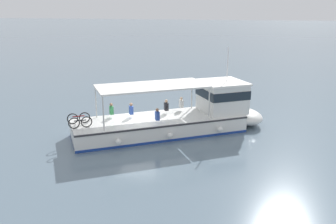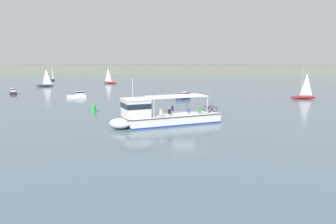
# 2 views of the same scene
# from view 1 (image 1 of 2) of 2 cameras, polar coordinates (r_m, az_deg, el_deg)

# --- Properties ---
(ground_plane) EXTENTS (400.00, 400.00, 0.00)m
(ground_plane) POSITION_cam_1_polar(r_m,az_deg,el_deg) (23.29, -4.51, -3.40)
(ground_plane) COLOR slate
(ferry_main) EXTENTS (12.33, 9.54, 5.32)m
(ferry_main) POSITION_cam_1_polar(r_m,az_deg,el_deg) (23.36, 2.35, -0.67)
(ferry_main) COLOR white
(ferry_main) RESTS_ON ground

